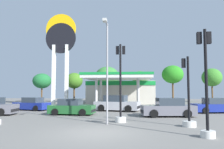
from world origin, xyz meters
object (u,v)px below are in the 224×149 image
Objects in this scene: tree_3 at (140,78)px; corner_streetlamp at (107,62)px; tree_1 at (74,81)px; tree_5 at (212,77)px; car_0 at (72,107)px; station_pole_sign at (61,47)px; car_1 at (117,104)px; tree_2 at (107,77)px; car_3 at (32,104)px; traffic_signal_0 at (121,96)px; traffic_signal_3 at (206,94)px; tree_4 at (173,75)px; traffic_signal_1 at (188,109)px; car_2 at (168,108)px; car_4 at (214,106)px; tree_0 at (42,81)px.

corner_streetlamp is (-2.83, -25.99, -0.41)m from tree_3.
tree_1 is 0.87× the size of tree_5.
car_0 is at bearing 125.64° from corner_streetlamp.
station_pole_sign is at bearing -154.70° from tree_5.
car_1 is 0.75× the size of corner_streetlamp.
tree_2 is 0.99× the size of corner_streetlamp.
tree_2 is 18.68m from tree_5.
traffic_signal_0 reaches higher than car_3.
car_3 is (-5.54, 3.87, -0.01)m from car_0.
traffic_signal_0 reaches higher than car_1.
car_0 is at bearing -134.00° from car_1.
car_0 is at bearing 136.05° from traffic_signal_3.
car_1 is at bearing 112.46° from traffic_signal_3.
tree_4 is 26.75m from corner_streetlamp.
traffic_signal_1 is 5.74m from corner_streetlamp.
car_2 is 0.80× the size of tree_3.
tree_4 is (8.53, 16.23, 4.15)m from car_1.
traffic_signal_3 is 30.84m from tree_1.
car_4 is at bearing 12.68° from car_0.
tree_5 is at bearing 71.51° from car_4.
tree_5 is 0.92× the size of corner_streetlamp.
car_2 is 14.50m from car_3.
traffic_signal_3 reaches higher than car_4.
traffic_signal_1 is 31.38m from tree_0.
traffic_signal_3 is 0.84× the size of tree_5.
traffic_signal_3 is (-4.27, -11.47, 1.32)m from car_4.
car_3 is at bearing 141.72° from traffic_signal_0.
corner_streetlamp is at bearing -61.48° from station_pole_sign.
car_4 is at bearing 39.61° from traffic_signal_0.
traffic_signal_3 is 6.35m from corner_streetlamp.
traffic_signal_3 is 0.78× the size of tree_2.
tree_5 is at bearing 70.76° from traffic_signal_3.
car_4 is 0.79× the size of traffic_signal_0.
tree_0 is (-15.48, 22.89, 2.01)m from traffic_signal_0.
tree_4 is (3.97, 20.59, 4.20)m from car_2.
car_3 is (-9.26, 0.01, -0.11)m from car_1.
tree_3 is 12.72m from tree_5.
tree_1 is at bearing 109.98° from corner_streetlamp.
tree_2 is (-8.21, 29.18, 2.54)m from traffic_signal_3.
tree_3 reaches higher than car_1.
traffic_signal_1 is 0.75× the size of tree_3.
tree_2 is (-7.65, 21.16, 3.82)m from car_2.
car_0 is at bearing -65.62° from station_pole_sign.
traffic_signal_0 is 27.71m from tree_0.
car_3 is 15.43m from tree_1.
tree_3 is (-1.69, 21.24, 3.68)m from car_2.
traffic_signal_1 reaches higher than car_4.
tree_1 is at bearing 119.31° from traffic_signal_1.
tree_4 is at bearing 72.40° from traffic_signal_0.
tree_2 is 1.16× the size of tree_3.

